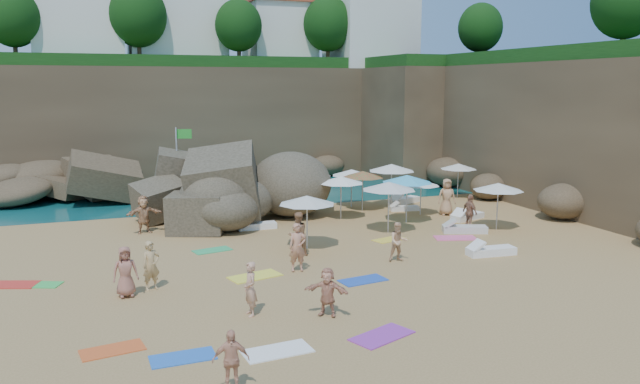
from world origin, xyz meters
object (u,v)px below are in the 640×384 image
object	(u,v)px
parasol_0	(341,180)
person_stand_3	(470,212)
person_stand_1	(298,234)
person_stand_0	(151,266)
person_stand_6	(250,289)
flag_pole	(180,157)
person_stand_5	(144,214)
person_stand_2	(295,195)
rock_outcrop	(218,222)
parasol_2	(352,173)
person_stand_4	(447,197)
parasol_1	(310,174)
lounger_0	(257,226)

from	to	relation	value
parasol_0	person_stand_3	size ratio (longest dim) A/B	1.36
person_stand_1	person_stand_0	bearing A→B (deg)	1.62
person_stand_6	flag_pole	bearing A→B (deg)	174.35
flag_pole	person_stand_5	world-z (taller)	flag_pole
person_stand_1	person_stand_5	distance (m)	8.26
person_stand_1	person_stand_2	distance (m)	8.50
rock_outcrop	person_stand_3	world-z (taller)	person_stand_3
parasol_0	parasol_2	world-z (taller)	parasol_0
person_stand_3	person_stand_4	bearing A→B (deg)	-17.23
person_stand_3	flag_pole	bearing A→B (deg)	46.93
parasol_2	person_stand_2	world-z (taller)	parasol_2
person_stand_3	person_stand_0	bearing A→B (deg)	100.27
rock_outcrop	person_stand_4	distance (m)	11.95
parasol_1	person_stand_0	size ratio (longest dim) A/B	1.44
parasol_1	person_stand_2	bearing A→B (deg)	-174.19
parasol_2	lounger_0	distance (m)	7.43
parasol_1	person_stand_3	distance (m)	8.86
rock_outcrop	person_stand_5	xyz separation A→B (m)	(-3.66, -1.21, 0.88)
rock_outcrop	person_stand_5	distance (m)	3.96
lounger_0	person_stand_0	distance (m)	9.34
flag_pole	parasol_1	bearing A→B (deg)	-26.42
person_stand_3	person_stand_6	world-z (taller)	person_stand_3
person_stand_0	person_stand_2	size ratio (longest dim) A/B	0.86
parasol_1	person_stand_3	bearing A→B (deg)	-49.69
rock_outcrop	parasol_2	distance (m)	8.14
lounger_0	person_stand_0	world-z (taller)	person_stand_0
parasol_0	lounger_0	size ratio (longest dim) A/B	1.27
person_stand_1	person_stand_6	bearing A→B (deg)	40.40
person_stand_4	person_stand_6	size ratio (longest dim) A/B	1.18
person_stand_1	person_stand_5	world-z (taller)	person_stand_1
flag_pole	parasol_0	xyz separation A→B (m)	(7.31, -5.47, -0.85)
flag_pole	lounger_0	bearing A→B (deg)	-66.24
parasol_1	person_stand_1	xyz separation A→B (m)	(-3.38, -8.21, -1.18)
person_stand_2	person_stand_6	xyz separation A→B (m)	(-5.84, -13.81, -0.15)
parasol_0	parasol_1	xyz separation A→B (m)	(-0.89, 2.29, 0.06)
person_stand_2	person_stand_6	size ratio (longest dim) A/B	1.18
person_stand_3	person_stand_4	xyz separation A→B (m)	(0.81, 3.38, 0.11)
parasol_1	person_stand_4	distance (m)	7.36
lounger_0	person_stand_2	xyz separation A→B (m)	(2.82, 2.88, 0.83)
person_stand_3	parasol_2	bearing A→B (deg)	19.19
parasol_0	parasol_2	bearing A→B (deg)	57.47
lounger_0	parasol_1	bearing A→B (deg)	39.76
flag_pole	parasol_1	xyz separation A→B (m)	(6.41, -3.19, -0.79)
rock_outcrop	person_stand_4	bearing A→B (deg)	-12.26
parasol_1	person_stand_1	size ratio (longest dim) A/B	1.33
person_stand_1	person_stand_3	bearing A→B (deg)	170.38
person_stand_6	lounger_0	bearing A→B (deg)	159.93
person_stand_2	person_stand_1	bearing A→B (deg)	104.04
flag_pole	person_stand_1	size ratio (longest dim) A/B	2.50
parasol_1	person_stand_0	bearing A→B (deg)	-131.58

